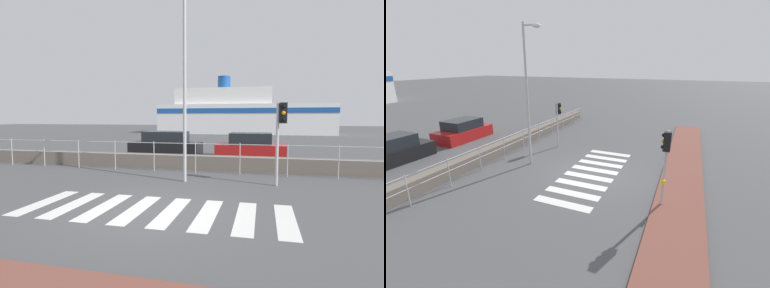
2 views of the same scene
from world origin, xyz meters
TOP-DOWN VIEW (x-y plane):
  - ground_plane at (0.00, 0.00)m, footprint 160.00×160.00m
  - crosswalk at (0.11, 0.00)m, footprint 6.75×2.40m
  - seawall at (0.00, 6.06)m, footprint 24.43×0.55m
  - harbor_fence at (-0.00, 5.19)m, footprint 22.02×0.04m
  - traffic_light_far at (3.29, 3.48)m, footprint 0.34×0.32m
  - streetlamp at (-0.00, 3.29)m, footprint 0.32×0.99m
  - ferry_boat at (-0.58, 36.63)m, footprint 23.79×6.76m
  - parked_car_black at (-3.02, 10.43)m, footprint 4.26×1.80m
  - parked_car_red at (2.04, 10.43)m, footprint 3.86×1.89m

SIDE VIEW (x-z plane):
  - ground_plane at x=0.00m, z-range 0.00..0.00m
  - crosswalk at x=0.11m, z-range 0.00..0.01m
  - seawall at x=0.00m, z-range 0.00..0.63m
  - parked_car_red at x=2.04m, z-range -0.11..1.32m
  - parked_car_black at x=-3.02m, z-range -0.11..1.35m
  - harbor_fence at x=0.00m, z-range 0.20..1.49m
  - traffic_light_far at x=3.29m, z-range 0.66..3.45m
  - ferry_boat at x=-0.58m, z-range -1.37..6.81m
  - streetlamp at x=0.00m, z-range 0.74..7.73m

